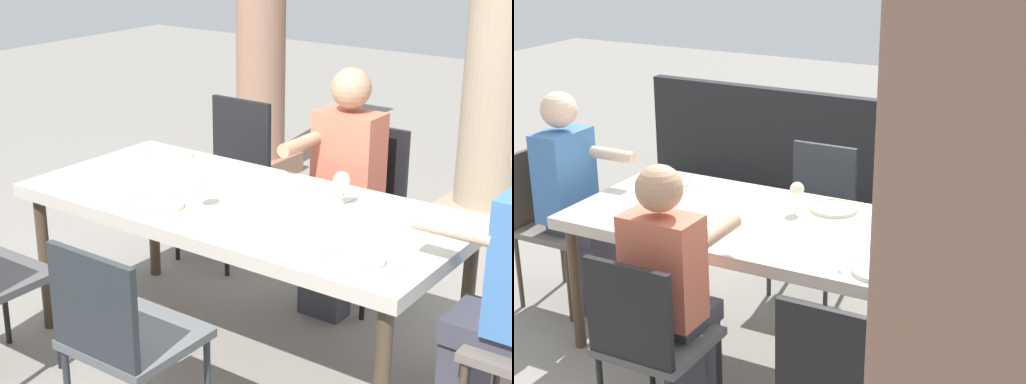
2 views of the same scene
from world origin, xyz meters
The scene contains 22 objects.
ground_plane centered at (0.00, 0.00, 0.00)m, with size 16.00×16.00×0.00m, color gray.
dining_table centered at (0.00, 0.00, 0.71)m, with size 2.04×0.94×0.77m.
chair_west_north centered at (-0.78, 0.89, 0.54)m, with size 0.44×0.44×0.94m.
chair_mid_north centered at (0.11, 0.89, 0.54)m, with size 0.44×0.44×0.92m.
chair_mid_south centered at (0.11, -0.89, 0.53)m, with size 0.44×0.44×0.89m.
diner_woman_green centered at (1.24, 0.00, 0.70)m, with size 0.49×0.35×1.31m.
diner_man_white centered at (0.10, 0.69, 0.68)m, with size 0.35×0.49×1.27m.
stone_column_centre centered at (0.28, 2.27, 1.42)m, with size 0.53×0.53×2.89m.
plate_0 centered at (-0.72, 0.31, 0.78)m, with size 0.25×0.25×0.02m.
fork_0 centered at (-0.87, 0.31, 0.78)m, with size 0.02×0.17×0.01m, color silver.
spoon_0 centered at (-0.57, 0.31, 0.78)m, with size 0.02×0.17×0.01m, color silver.
plate_1 centered at (-0.25, -0.30, 0.78)m, with size 0.25×0.25×0.02m.
wine_glass_1 centered at (-0.08, -0.20, 0.89)m, with size 0.08×0.08×0.16m.
fork_1 centered at (-0.40, -0.30, 0.78)m, with size 0.02×0.17×0.01m, color silver.
spoon_1 centered at (-0.10, -0.30, 0.78)m, with size 0.02×0.17×0.01m, color silver.
plate_2 centered at (0.24, 0.28, 0.78)m, with size 0.21×0.21×0.02m.
wine_glass_2 centered at (0.40, 0.18, 0.89)m, with size 0.07×0.07×0.16m.
fork_2 centered at (0.09, 0.28, 0.78)m, with size 0.02×0.17×0.01m, color silver.
spoon_2 centered at (0.39, 0.28, 0.78)m, with size 0.02×0.17×0.01m, color silver.
plate_3 centered at (0.74, -0.28, 0.78)m, with size 0.23×0.23×0.02m.
fork_3 centered at (0.59, -0.28, 0.78)m, with size 0.02×0.17×0.01m, color silver.
spoon_3 centered at (0.89, -0.28, 0.78)m, with size 0.02×0.17×0.01m, color silver.
Camera 1 is at (2.11, -2.75, 2.04)m, focal length 57.50 mm.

